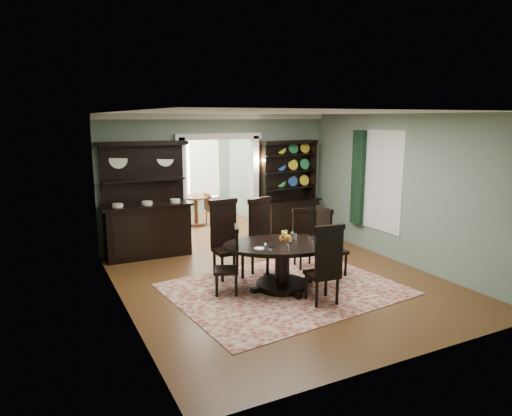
{
  "coord_description": "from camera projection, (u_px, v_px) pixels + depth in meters",
  "views": [
    {
      "loc": [
        -3.91,
        -6.76,
        2.91
      ],
      "look_at": [
        -0.24,
        0.6,
        1.28
      ],
      "focal_mm": 32.0,
      "sensor_mm": 36.0,
      "label": 1
    }
  ],
  "objects": [
    {
      "name": "parlor_chair_left",
      "position": [
        183.0,
        213.0,
        11.97
      ],
      "size": [
        0.41,
        0.4,
        0.87
      ],
      "rotation": [
        0.0,
        0.0,
        1.19
      ],
      "color": "#552D18",
      "rests_on": "parlor_floor"
    },
    {
      "name": "wall_sconce",
      "position": [
        259.0,
        162.0,
        10.76
      ],
      "size": [
        0.27,
        0.21,
        0.21
      ],
      "color": "gold",
      "rests_on": "back_wall_right"
    },
    {
      "name": "parlor_chair_right",
      "position": [
        211.0,
        208.0,
        12.5
      ],
      "size": [
        0.39,
        0.38,
        0.9
      ],
      "rotation": [
        0.0,
        0.0,
        -1.48
      ],
      "color": "#552D18",
      "rests_on": "parlor_floor"
    },
    {
      "name": "chair_far_right",
      "position": [
        304.0,
        236.0,
        9.02
      ],
      "size": [
        0.5,
        0.48,
        1.16
      ],
      "rotation": [
        0.0,
        0.0,
        2.95
      ],
      "color": "black",
      "rests_on": "rug"
    },
    {
      "name": "centerpiece",
      "position": [
        287.0,
        239.0,
        7.82
      ],
      "size": [
        1.29,
        0.83,
        0.21
      ],
      "color": "silver",
      "rests_on": "dining_table"
    },
    {
      "name": "right_window",
      "position": [
        370.0,
        179.0,
        9.89
      ],
      "size": [
        0.15,
        1.47,
        2.12
      ],
      "color": "white",
      "rests_on": "wall_right"
    },
    {
      "name": "chair_end_left",
      "position": [
        232.0,
        258.0,
        7.58
      ],
      "size": [
        0.54,
        0.56,
        1.17
      ],
      "rotation": [
        0.0,
        0.0,
        1.17
      ],
      "color": "black",
      "rests_on": "rug"
    },
    {
      "name": "room",
      "position": [
        282.0,
        196.0,
        7.94
      ],
      "size": [
        5.51,
        6.01,
        3.01
      ],
      "color": "#573117",
      "rests_on": "ground"
    },
    {
      "name": "rug",
      "position": [
        285.0,
        289.0,
        7.88
      ],
      "size": [
        4.04,
        3.31,
        0.01
      ],
      "primitive_type": "cube",
      "rotation": [
        0.0,
        0.0,
        0.11
      ],
      "color": "maroon",
      "rests_on": "floor"
    },
    {
      "name": "dining_table",
      "position": [
        282.0,
        257.0,
        7.84
      ],
      "size": [
        2.4,
        2.4,
        0.8
      ],
      "rotation": [
        0.0,
        0.0,
        -0.33
      ],
      "color": "black",
      "rests_on": "rug"
    },
    {
      "name": "parlor_table",
      "position": [
        196.0,
        206.0,
        12.52
      ],
      "size": [
        0.88,
        0.88,
        0.81
      ],
      "color": "#552D18",
      "rests_on": "parlor_floor"
    },
    {
      "name": "doorway_trim",
      "position": [
        219.0,
        175.0,
        10.53
      ],
      "size": [
        2.08,
        0.25,
        2.57
      ],
      "color": "silver",
      "rests_on": "floor"
    },
    {
      "name": "chair_far_left",
      "position": [
        226.0,
        236.0,
        8.45
      ],
      "size": [
        0.55,
        0.51,
        1.44
      ],
      "rotation": [
        0.0,
        0.0,
        3.13
      ],
      "color": "black",
      "rests_on": "rug"
    },
    {
      "name": "welsh_dresser",
      "position": [
        289.0,
        203.0,
        11.21
      ],
      "size": [
        1.57,
        0.71,
        2.38
      ],
      "rotation": [
        0.0,
        0.0,
        0.1
      ],
      "color": "black",
      "rests_on": "floor"
    },
    {
      "name": "sideboard",
      "position": [
        147.0,
        217.0,
        9.65
      ],
      "size": [
        1.86,
        0.68,
        2.44
      ],
      "rotation": [
        0.0,
        0.0,
        -0.02
      ],
      "color": "black",
      "rests_on": "floor"
    },
    {
      "name": "chair_far_mid",
      "position": [
        263.0,
        234.0,
        8.57
      ],
      "size": [
        0.66,
        0.64,
        1.45
      ],
      "rotation": [
        0.0,
        0.0,
        3.43
      ],
      "color": "black",
      "rests_on": "rug"
    },
    {
      "name": "parlor",
      "position": [
        185.0,
        169.0,
        12.77
      ],
      "size": [
        3.51,
        3.5,
        3.01
      ],
      "color": "#573117",
      "rests_on": "ground"
    },
    {
      "name": "chair_near",
      "position": [
        326.0,
        263.0,
        7.1
      ],
      "size": [
        0.53,
        0.51,
        1.32
      ],
      "rotation": [
        0.0,
        0.0,
        -0.11
      ],
      "color": "black",
      "rests_on": "rug"
    },
    {
      "name": "chair_end_right",
      "position": [
        328.0,
        240.0,
        8.44
      ],
      "size": [
        0.48,
        0.51,
        1.31
      ],
      "rotation": [
        0.0,
        0.0,
        -1.62
      ],
      "color": "black",
      "rests_on": "rug"
    }
  ]
}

